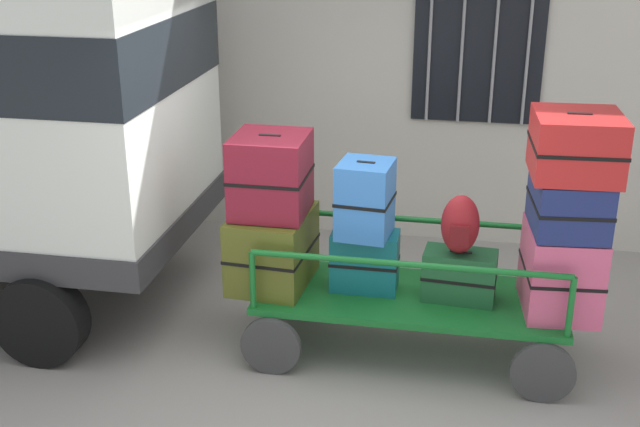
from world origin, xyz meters
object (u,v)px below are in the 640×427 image
(luggage_cart, at_px, (410,307))
(suitcase_midleft_bottom, at_px, (365,261))
(suitcase_midleft_middle, at_px, (365,199))
(suitcase_center_bottom, at_px, (459,276))
(suitcase_left_bottom, at_px, (272,248))
(suitcase_left_middle, at_px, (271,175))
(suitcase_midright_top, at_px, (576,145))
(backpack, at_px, (460,225))
(suitcase_midright_bottom, at_px, (561,269))
(suitcase_midright_middle, at_px, (569,203))

(luggage_cart, height_order, suitcase_midleft_bottom, suitcase_midleft_bottom)
(suitcase_midleft_middle, bearing_deg, suitcase_center_bottom, 0.82)
(suitcase_left_bottom, bearing_deg, suitcase_left_middle, 90.00)
(suitcase_midright_top, bearing_deg, suitcase_midleft_bottom, 176.90)
(suitcase_midleft_middle, xyz_separation_m, suitcase_midright_top, (1.41, -0.03, 0.49))
(suitcase_midleft_middle, distance_m, suitcase_midright_top, 1.49)
(luggage_cart, xyz_separation_m, suitcase_midleft_bottom, (-0.35, 0.04, 0.33))
(luggage_cart, bearing_deg, suitcase_left_middle, 178.90)
(suitcase_midright_top, height_order, backpack, suitcase_midright_top)
(suitcase_center_bottom, relative_size, suitcase_midright_bottom, 0.80)
(suitcase_center_bottom, bearing_deg, suitcase_midright_bottom, -1.09)
(suitcase_midleft_middle, height_order, suitcase_midright_middle, suitcase_midleft_middle)
(luggage_cart, relative_size, suitcase_midleft_middle, 4.22)
(suitcase_midright_bottom, xyz_separation_m, backpack, (-0.72, -0.02, 0.29))
(suitcase_left_middle, distance_m, backpack, 1.42)
(suitcase_midleft_middle, bearing_deg, suitcase_midright_top, -1.06)
(suitcase_center_bottom, relative_size, backpack, 1.26)
(suitcase_left_middle, bearing_deg, suitcase_midleft_bottom, 1.58)
(suitcase_midleft_bottom, height_order, suitcase_midright_bottom, suitcase_midright_bottom)
(suitcase_midleft_bottom, xyz_separation_m, suitcase_midright_middle, (1.41, -0.07, 0.59))
(suitcase_midleft_bottom, height_order, suitcase_center_bottom, suitcase_midleft_bottom)
(suitcase_midright_bottom, xyz_separation_m, suitcase_midright_top, (0.00, -0.02, 0.92))
(suitcase_left_middle, distance_m, suitcase_center_bottom, 1.57)
(suitcase_midright_top, bearing_deg, suitcase_midleft_middle, 178.94)
(suitcase_midleft_middle, bearing_deg, suitcase_left_bottom, 177.72)
(luggage_cart, xyz_separation_m, suitcase_midright_bottom, (1.06, -0.01, 0.41))
(suitcase_left_middle, xyz_separation_m, suitcase_midright_top, (2.12, -0.06, 0.36))
(suitcase_midright_bottom, relative_size, backpack, 1.57)
(suitcase_center_bottom, bearing_deg, suitcase_midleft_bottom, 176.74)
(suitcase_midright_middle, bearing_deg, backpack, -179.31)
(suitcase_midleft_middle, distance_m, suitcase_center_bottom, 0.90)
(suitcase_midleft_bottom, relative_size, suitcase_midright_bottom, 0.73)
(suitcase_left_bottom, bearing_deg, suitcase_midleft_bottom, 1.81)
(suitcase_midleft_bottom, bearing_deg, suitcase_midleft_middle, -90.00)
(suitcase_left_middle, height_order, suitcase_midright_bottom, suitcase_left_middle)
(luggage_cart, height_order, backpack, backpack)
(suitcase_midleft_bottom, xyz_separation_m, suitcase_midleft_middle, (0.00, -0.05, 0.51))
(suitcase_left_middle, height_order, backpack, suitcase_left_middle)
(suitcase_midleft_bottom, relative_size, suitcase_midleft_middle, 0.91)
(suitcase_left_bottom, xyz_separation_m, suitcase_midleft_middle, (0.71, -0.03, 0.46))
(suitcase_center_bottom, bearing_deg, suitcase_left_middle, 179.15)
(suitcase_midright_bottom, height_order, backpack, backpack)
(suitcase_midright_bottom, xyz_separation_m, suitcase_midright_middle, (0.00, -0.01, 0.51))
(suitcase_left_bottom, height_order, suitcase_midleft_bottom, suitcase_left_bottom)
(backpack, bearing_deg, suitcase_midright_middle, 0.69)
(suitcase_left_middle, bearing_deg, suitcase_midright_bottom, -0.93)
(suitcase_left_middle, relative_size, suitcase_center_bottom, 1.08)
(suitcase_left_middle, height_order, suitcase_center_bottom, suitcase_left_middle)
(suitcase_midright_bottom, bearing_deg, suitcase_left_bottom, 179.15)
(suitcase_midright_middle, relative_size, backpack, 1.49)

